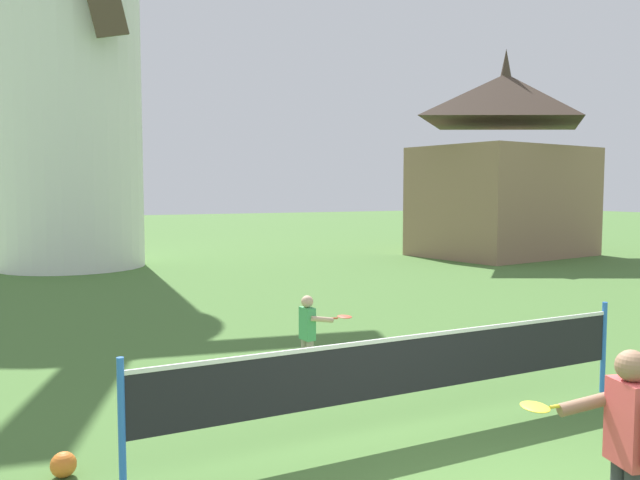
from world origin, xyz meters
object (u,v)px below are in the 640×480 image
(parked_car_silver, at_px, (23,231))
(chapel, at_px, (504,167))
(windmill, at_px, (65,26))
(player_far, at_px, (309,330))
(stray_ball, at_px, (63,465))
(player_near, at_px, (626,441))
(tennis_net, at_px, (410,365))

(parked_car_silver, distance_m, chapel, 19.00)
(windmill, xyz_separation_m, player_far, (1.48, -14.20, -6.88))
(player_far, relative_size, parked_car_silver, 0.25)
(stray_ball, height_order, parked_car_silver, parked_car_silver)
(parked_car_silver, bearing_deg, player_far, -82.86)
(windmill, relative_size, parked_car_silver, 3.63)
(player_far, bearing_deg, chapel, 39.15)
(player_near, distance_m, chapel, 20.61)
(tennis_net, distance_m, player_near, 2.49)
(tennis_net, xyz_separation_m, stray_ball, (-3.23, 0.47, -0.58))
(player_near, height_order, player_far, player_near)
(windmill, distance_m, tennis_net, 17.85)
(tennis_net, distance_m, chapel, 18.80)
(chapel, bearing_deg, player_far, -140.85)
(tennis_net, relative_size, parked_car_silver, 1.32)
(windmill, height_order, player_far, windmill)
(player_far, bearing_deg, stray_ball, -151.11)
(windmill, bearing_deg, tennis_net, -84.73)
(tennis_net, relative_size, player_near, 4.06)
(player_far, bearing_deg, windmill, 95.93)
(windmill, bearing_deg, parked_car_silver, 99.67)
(windmill, xyz_separation_m, chapel, (14.79, -3.36, -4.21))
(windmill, relative_size, stray_ball, 71.96)
(player_far, height_order, parked_car_silver, parked_car_silver)
(tennis_net, height_order, parked_car_silver, parked_car_silver)
(stray_ball, xyz_separation_m, chapel, (16.50, 12.60, 3.17))
(windmill, distance_m, stray_ball, 17.66)
(chapel, bearing_deg, stray_ball, -142.64)
(tennis_net, xyz_separation_m, chapel, (13.27, 13.07, 2.59))
(player_near, bearing_deg, parked_car_silver, 95.87)
(tennis_net, distance_m, stray_ball, 3.31)
(windmill, relative_size, player_far, 14.70)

